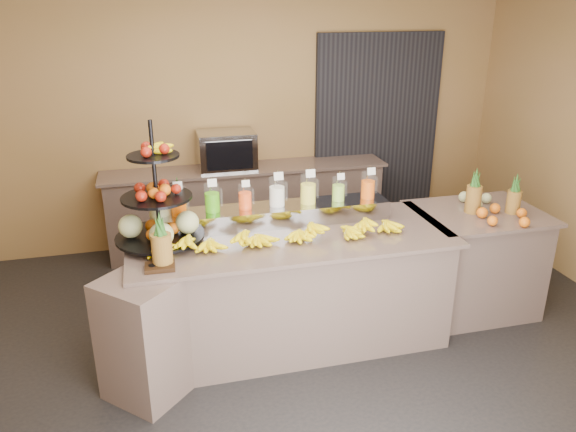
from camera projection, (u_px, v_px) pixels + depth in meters
name	position (u px, v px, depth m)	size (l,w,h in m)	color
ground	(301.00, 359.00, 4.41)	(6.00, 6.00, 0.00)	black
room_envelope	(299.00, 101.00, 4.48)	(6.04, 5.02, 2.82)	olive
buffet_counter	(279.00, 293.00, 4.45)	(2.75, 1.25, 0.93)	#A28275
right_counter	(473.00, 260.00, 4.99)	(1.08, 0.88, 0.93)	#A28275
back_ledge	(247.00, 207.00, 6.27)	(3.10, 0.55, 0.93)	#A28275
pitcher_tray	(277.00, 214.00, 4.56)	(1.85, 0.30, 0.15)	gray
juice_pitcher_orange_a	(178.00, 202.00, 4.31)	(0.12, 0.13, 0.29)	silver
juice_pitcher_green	(212.00, 200.00, 4.37)	(0.12, 0.13, 0.29)	silver
juice_pitcher_orange_b	(245.00, 198.00, 4.44)	(0.11, 0.11, 0.26)	silver
juice_pitcher_milk	(277.00, 193.00, 4.49)	(0.13, 0.13, 0.31)	silver
juice_pitcher_lemon	(308.00, 191.00, 4.55)	(0.13, 0.13, 0.31)	silver
juice_pitcher_lime	(338.00, 190.00, 4.62)	(0.11, 0.11, 0.26)	silver
juice_pitcher_orange_c	(368.00, 187.00, 4.67)	(0.12, 0.12, 0.29)	silver
banana_heap	(278.00, 233.00, 4.21)	(1.99, 0.18, 0.16)	yellow
fruit_stand	(164.00, 213.00, 4.14)	(0.79, 0.79, 0.93)	black
condiment_caddy	(160.00, 267.00, 3.80)	(0.20, 0.15, 0.03)	black
pineapple_left_a	(162.00, 247.00, 3.79)	(0.14, 0.14, 0.40)	brown
pineapple_left_b	(179.00, 207.00, 4.50)	(0.13, 0.13, 0.41)	brown
right_fruit_pile	(498.00, 208.00, 4.69)	(0.45, 0.43, 0.24)	brown
oven_warmer	(226.00, 150.00, 5.98)	(0.60, 0.42, 0.40)	gray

